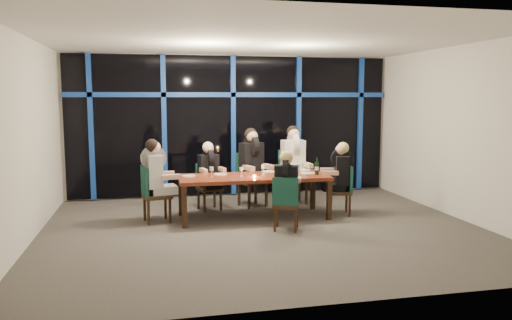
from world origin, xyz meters
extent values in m
plane|color=#504B46|center=(0.00, 0.00, 0.00)|extent=(7.00, 7.00, 0.00)
cube|color=silver|center=(0.00, 3.00, 1.50)|extent=(7.00, 0.04, 3.00)
cube|color=silver|center=(0.00, -3.00, 1.50)|extent=(7.00, 0.04, 3.00)
cube|color=silver|center=(-3.50, 0.00, 1.50)|extent=(0.04, 6.00, 3.00)
cube|color=silver|center=(3.50, 0.00, 1.50)|extent=(0.04, 6.00, 3.00)
cube|color=white|center=(0.00, 0.00, 3.00)|extent=(7.00, 6.00, 0.04)
cube|color=black|center=(0.00, 2.94, 1.50)|extent=(6.86, 0.04, 2.94)
cube|color=navy|center=(-2.90, 2.89, 1.50)|extent=(0.10, 0.10, 2.94)
cube|color=navy|center=(-1.45, 2.89, 1.50)|extent=(0.10, 0.10, 2.94)
cube|color=navy|center=(0.00, 2.89, 1.50)|extent=(0.10, 0.10, 2.94)
cube|color=navy|center=(1.45, 2.89, 1.50)|extent=(0.10, 0.10, 2.94)
cube|color=navy|center=(2.90, 2.89, 1.50)|extent=(0.10, 0.10, 2.94)
cube|color=navy|center=(0.00, 2.89, 2.16)|extent=(6.86, 0.10, 0.10)
cube|color=#FF2D14|center=(1.10, 3.25, 2.15)|extent=(0.60, 0.05, 0.35)
cube|color=maroon|center=(0.00, 0.80, 0.72)|extent=(2.60, 1.00, 0.06)
cube|color=black|center=(-1.24, 0.36, 0.34)|extent=(0.08, 0.08, 0.69)
cube|color=black|center=(1.24, 0.36, 0.34)|extent=(0.08, 0.08, 0.69)
cube|color=black|center=(-1.24, 1.24, 0.34)|extent=(0.08, 0.08, 0.69)
cube|color=black|center=(1.24, 1.24, 0.34)|extent=(0.08, 0.08, 0.69)
cube|color=#321F10|center=(-0.68, 1.57, 0.41)|extent=(0.49, 0.49, 0.05)
cube|color=#174A3D|center=(-0.73, 1.75, 0.65)|extent=(0.40, 0.14, 0.45)
cube|color=#321F10|center=(-0.80, 1.38, 0.19)|extent=(0.04, 0.04, 0.38)
cube|color=#321F10|center=(-0.49, 1.45, 0.19)|extent=(0.04, 0.04, 0.38)
cube|color=#321F10|center=(-0.88, 1.69, 0.19)|extent=(0.04, 0.04, 0.38)
cube|color=#321F10|center=(-0.56, 1.77, 0.19)|extent=(0.04, 0.04, 0.38)
cube|color=#321F10|center=(0.17, 1.70, 0.48)|extent=(0.61, 0.61, 0.06)
cube|color=#174A3D|center=(0.10, 1.90, 0.77)|extent=(0.47, 0.21, 0.53)
cube|color=#321F10|center=(0.05, 1.46, 0.22)|extent=(0.05, 0.05, 0.45)
cube|color=#321F10|center=(0.42, 1.59, 0.22)|extent=(0.05, 0.05, 0.45)
cube|color=#321F10|center=(-0.07, 1.82, 0.22)|extent=(0.05, 0.05, 0.45)
cube|color=#321F10|center=(0.29, 1.95, 0.22)|extent=(0.05, 0.05, 0.45)
cube|color=#321F10|center=(1.02, 1.78, 0.49)|extent=(0.52, 0.52, 0.07)
cube|color=#174A3D|center=(1.01, 2.00, 0.79)|extent=(0.49, 0.09, 0.55)
cube|color=#321F10|center=(0.84, 1.57, 0.23)|extent=(0.05, 0.05, 0.46)
cube|color=#321F10|center=(1.23, 1.60, 0.23)|extent=(0.05, 0.05, 0.46)
cube|color=#321F10|center=(0.81, 1.97, 0.23)|extent=(0.05, 0.05, 0.46)
cube|color=#321F10|center=(1.21, 1.99, 0.23)|extent=(0.05, 0.05, 0.46)
cube|color=#321F10|center=(-1.67, 0.86, 0.45)|extent=(0.52, 0.52, 0.06)
cube|color=#174A3D|center=(-1.86, 0.82, 0.72)|extent=(0.13, 0.45, 0.50)
cube|color=#321F10|center=(-1.46, 0.71, 0.21)|extent=(0.05, 0.05, 0.42)
cube|color=#321F10|center=(-1.52, 1.07, 0.21)|extent=(0.05, 0.05, 0.42)
cube|color=#321F10|center=(-1.81, 0.65, 0.21)|extent=(0.05, 0.05, 0.42)
cube|color=#321F10|center=(-1.87, 1.00, 0.21)|extent=(0.05, 0.05, 0.42)
cube|color=#321F10|center=(1.56, 0.71, 0.42)|extent=(0.50, 0.50, 0.06)
cube|color=#174A3D|center=(1.74, 0.67, 0.67)|extent=(0.14, 0.42, 0.46)
cube|color=#321F10|center=(1.43, 0.91, 0.19)|extent=(0.04, 0.04, 0.39)
cube|color=#321F10|center=(1.36, 0.58, 0.19)|extent=(0.04, 0.04, 0.39)
cube|color=#321F10|center=(1.76, 0.83, 0.19)|extent=(0.04, 0.04, 0.39)
cube|color=#321F10|center=(1.68, 0.51, 0.19)|extent=(0.04, 0.04, 0.39)
cube|color=#321F10|center=(0.35, -0.09, 0.41)|extent=(0.53, 0.53, 0.05)
cube|color=#174A3D|center=(0.28, -0.26, 0.65)|extent=(0.39, 0.19, 0.45)
cube|color=#321F10|center=(0.56, 0.00, 0.19)|extent=(0.05, 0.05, 0.38)
cube|color=#321F10|center=(0.26, 0.12, 0.19)|extent=(0.05, 0.05, 0.38)
cube|color=#321F10|center=(0.44, -0.30, 0.19)|extent=(0.05, 0.05, 0.38)
cube|color=#321F10|center=(0.14, -0.18, 0.19)|extent=(0.05, 0.05, 0.38)
cube|color=black|center=(-0.66, 1.47, 0.50)|extent=(0.40, 0.44, 0.13)
cube|color=black|center=(-0.69, 1.61, 0.79)|extent=(0.40, 0.30, 0.50)
cylinder|color=black|center=(-0.69, 1.61, 0.99)|extent=(0.18, 0.39, 0.38)
sphere|color=tan|center=(-0.69, 1.59, 1.15)|extent=(0.19, 0.19, 0.19)
sphere|color=silver|center=(-0.70, 1.63, 1.18)|extent=(0.21, 0.21, 0.21)
cube|color=tan|center=(-0.82, 1.36, 0.79)|extent=(0.13, 0.28, 0.07)
cube|color=tan|center=(-0.47, 1.44, 0.79)|extent=(0.13, 0.28, 0.07)
cube|color=black|center=(0.21, 1.58, 0.59)|extent=(0.51, 0.55, 0.15)
cube|color=black|center=(0.16, 1.74, 0.94)|extent=(0.49, 0.38, 0.60)
cylinder|color=black|center=(0.16, 1.74, 1.18)|extent=(0.25, 0.46, 0.45)
sphere|color=tan|center=(0.16, 1.72, 1.37)|extent=(0.22, 0.22, 0.22)
sphere|color=black|center=(0.15, 1.76, 1.40)|extent=(0.25, 0.25, 0.25)
cube|color=tan|center=(0.04, 1.43, 0.79)|extent=(0.19, 0.33, 0.09)
cube|color=tan|center=(0.44, 1.57, 0.79)|extent=(0.19, 0.33, 0.09)
cube|color=silver|center=(1.03, 1.65, 0.60)|extent=(0.42, 0.48, 0.15)
cube|color=silver|center=(1.02, 1.83, 0.96)|extent=(0.45, 0.29, 0.61)
cylinder|color=silver|center=(1.02, 1.83, 1.20)|extent=(0.14, 0.46, 0.46)
sphere|color=tan|center=(1.02, 1.81, 1.40)|extent=(0.23, 0.23, 0.23)
sphere|color=black|center=(1.02, 1.85, 1.43)|extent=(0.25, 0.25, 0.25)
cube|color=tan|center=(0.82, 1.55, 0.79)|extent=(0.11, 0.33, 0.09)
cube|color=tan|center=(1.25, 1.58, 0.79)|extent=(0.11, 0.33, 0.09)
cube|color=black|center=(-1.55, 0.88, 0.55)|extent=(0.48, 0.43, 0.14)
cube|color=black|center=(-1.70, 0.85, 0.88)|extent=(0.31, 0.44, 0.56)
cylinder|color=black|center=(-1.70, 0.85, 1.10)|extent=(0.43, 0.17, 0.42)
sphere|color=tan|center=(-1.68, 0.86, 1.28)|extent=(0.21, 0.21, 0.21)
sphere|color=black|center=(-1.72, 0.85, 1.31)|extent=(0.23, 0.23, 0.23)
cube|color=tan|center=(-1.43, 0.70, 0.79)|extent=(0.31, 0.13, 0.08)
cube|color=tan|center=(-1.51, 1.09, 0.79)|extent=(0.31, 0.13, 0.08)
cube|color=black|center=(1.45, 0.73, 0.51)|extent=(0.45, 0.41, 0.13)
cube|color=black|center=(1.59, 0.70, 0.81)|extent=(0.30, 0.41, 0.52)
cylinder|color=black|center=(1.59, 0.70, 1.02)|extent=(0.40, 0.18, 0.39)
sphere|color=tan|center=(1.57, 0.70, 1.18)|extent=(0.19, 0.19, 0.19)
sphere|color=tan|center=(1.61, 0.70, 1.21)|extent=(0.21, 0.21, 0.21)
cube|color=tan|center=(1.42, 0.93, 0.79)|extent=(0.29, 0.13, 0.07)
cube|color=tan|center=(1.34, 0.57, 0.79)|extent=(0.29, 0.13, 0.07)
cube|color=black|center=(0.39, 0.01, 0.50)|extent=(0.44, 0.47, 0.13)
cube|color=black|center=(0.33, -0.12, 0.79)|extent=(0.41, 0.33, 0.50)
cylinder|color=black|center=(0.33, -0.12, 0.99)|extent=(0.22, 0.38, 0.38)
sphere|color=tan|center=(0.34, -0.11, 1.15)|extent=(0.19, 0.19, 0.19)
sphere|color=tan|center=(0.33, -0.14, 1.18)|extent=(0.21, 0.21, 0.21)
cube|color=tan|center=(0.58, 0.01, 0.79)|extent=(0.17, 0.28, 0.07)
cube|color=tan|center=(0.25, 0.15, 0.79)|extent=(0.17, 0.28, 0.07)
cylinder|color=white|center=(-0.55, 1.03, 0.76)|extent=(0.24, 0.24, 0.01)
cylinder|color=white|center=(0.36, 1.17, 0.76)|extent=(0.24, 0.24, 0.01)
cylinder|color=white|center=(1.06, 1.22, 0.76)|extent=(0.24, 0.24, 0.01)
cylinder|color=white|center=(-1.11, 0.96, 0.76)|extent=(0.24, 0.24, 0.01)
cylinder|color=white|center=(1.01, 0.83, 0.76)|extent=(0.24, 0.24, 0.01)
cylinder|color=white|center=(0.55, 0.43, 0.76)|extent=(0.24, 0.24, 0.01)
cylinder|color=black|center=(1.12, 0.68, 0.86)|extent=(0.07, 0.07, 0.22)
cylinder|color=black|center=(1.12, 0.68, 1.02)|extent=(0.03, 0.03, 0.08)
cylinder|color=silver|center=(1.12, 0.68, 0.86)|extent=(0.07, 0.07, 0.06)
cylinder|color=silver|center=(0.73, 0.65, 0.85)|extent=(0.11, 0.11, 0.20)
cylinder|color=silver|center=(0.79, 0.65, 0.87)|extent=(0.02, 0.02, 0.14)
cylinder|color=#FEAE4C|center=(-0.02, 0.64, 0.77)|extent=(0.05, 0.05, 0.03)
cylinder|color=silver|center=(-0.22, 0.80, 0.75)|extent=(0.06, 0.06, 0.01)
cylinder|color=silver|center=(-0.22, 0.80, 0.80)|extent=(0.01, 0.01, 0.09)
cylinder|color=silver|center=(-0.22, 0.80, 0.88)|extent=(0.06, 0.06, 0.06)
cylinder|color=white|center=(0.19, 0.87, 0.75)|extent=(0.07, 0.07, 0.01)
cylinder|color=white|center=(0.19, 0.87, 0.81)|extent=(0.01, 0.01, 0.10)
cylinder|color=white|center=(0.19, 0.87, 0.89)|extent=(0.07, 0.07, 0.07)
cylinder|color=white|center=(0.49, 0.75, 0.75)|extent=(0.07, 0.07, 0.01)
cylinder|color=white|center=(0.49, 0.75, 0.81)|extent=(0.01, 0.01, 0.11)
cylinder|color=white|center=(0.49, 0.75, 0.90)|extent=(0.07, 0.07, 0.08)
cylinder|color=silver|center=(-0.74, 0.81, 0.75)|extent=(0.06, 0.06, 0.01)
cylinder|color=silver|center=(-0.74, 0.81, 0.81)|extent=(0.01, 0.01, 0.10)
cylinder|color=silver|center=(-0.74, 0.81, 0.89)|extent=(0.07, 0.07, 0.07)
cylinder|color=silver|center=(0.91, 0.91, 0.75)|extent=(0.07, 0.07, 0.01)
cylinder|color=silver|center=(0.91, 0.91, 0.81)|extent=(0.01, 0.01, 0.11)
cylinder|color=silver|center=(0.91, 0.91, 0.90)|extent=(0.07, 0.07, 0.08)
camera|label=1|loc=(-1.79, -7.61, 2.12)|focal=35.00mm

